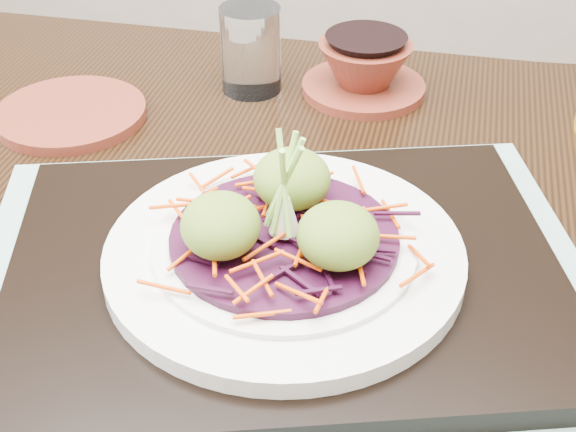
# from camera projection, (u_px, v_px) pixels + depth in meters

# --- Properties ---
(dining_table) EXTENTS (1.25, 0.89, 0.75)m
(dining_table) POSITION_uv_depth(u_px,v_px,m) (282.00, 314.00, 0.75)
(dining_table) COLOR black
(dining_table) RESTS_ON ground
(placemat) EXTENTS (0.56, 0.48, 0.00)m
(placemat) POSITION_uv_depth(u_px,v_px,m) (284.00, 283.00, 0.63)
(placemat) COLOR #7CA191
(placemat) RESTS_ON dining_table
(serving_tray) EXTENTS (0.49, 0.41, 0.02)m
(serving_tray) POSITION_uv_depth(u_px,v_px,m) (284.00, 271.00, 0.63)
(serving_tray) COLOR black
(serving_tray) RESTS_ON placemat
(white_plate) EXTENTS (0.28, 0.28, 0.02)m
(white_plate) POSITION_uv_depth(u_px,v_px,m) (284.00, 253.00, 0.62)
(white_plate) COLOR silver
(white_plate) RESTS_ON serving_tray
(cabbage_bed) EXTENTS (0.17, 0.17, 0.01)m
(cabbage_bed) POSITION_uv_depth(u_px,v_px,m) (284.00, 238.00, 0.61)
(cabbage_bed) COLOR #300922
(cabbage_bed) RESTS_ON white_plate
(carrot_julienne) EXTENTS (0.21, 0.21, 0.01)m
(carrot_julienne) POSITION_uv_depth(u_px,v_px,m) (284.00, 229.00, 0.60)
(carrot_julienne) COLOR #D44103
(carrot_julienne) RESTS_ON cabbage_bed
(guacamole_scoops) EXTENTS (0.15, 0.13, 0.05)m
(guacamole_scoops) POSITION_uv_depth(u_px,v_px,m) (284.00, 213.00, 0.59)
(guacamole_scoops) COLOR #557A24
(guacamole_scoops) RESTS_ON cabbage_bed
(scallion_garnish) EXTENTS (0.06, 0.06, 0.10)m
(scallion_garnish) POSITION_uv_depth(u_px,v_px,m) (284.00, 188.00, 0.58)
(scallion_garnish) COLOR #85C14D
(scallion_garnish) RESTS_ON cabbage_bed
(terracotta_side_plate) EXTENTS (0.19, 0.19, 0.01)m
(terracotta_side_plate) POSITION_uv_depth(u_px,v_px,m) (71.00, 114.00, 0.85)
(terracotta_side_plate) COLOR #5C2115
(terracotta_side_plate) RESTS_ON dining_table
(water_glass) EXTENTS (0.07, 0.07, 0.10)m
(water_glass) POSITION_uv_depth(u_px,v_px,m) (251.00, 50.00, 0.88)
(water_glass) COLOR white
(water_glass) RESTS_ON dining_table
(terracotta_bowl_set) EXTENTS (0.17, 0.17, 0.06)m
(terracotta_bowl_set) POSITION_uv_depth(u_px,v_px,m) (364.00, 70.00, 0.89)
(terracotta_bowl_set) COLOR #5C2115
(terracotta_bowl_set) RESTS_ON dining_table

